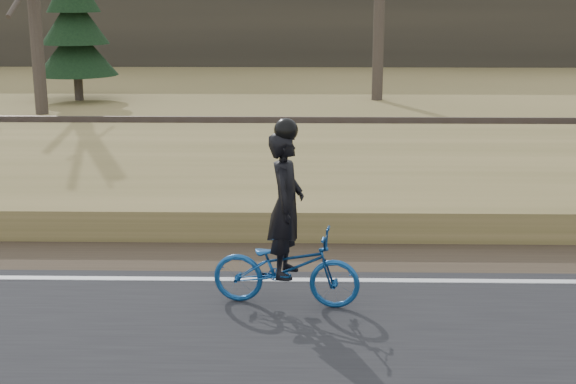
{
  "coord_description": "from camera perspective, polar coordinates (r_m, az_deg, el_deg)",
  "views": [
    {
      "loc": [
        3.98,
        -9.05,
        3.54
      ],
      "look_at": [
        3.79,
        0.5,
        1.1
      ],
      "focal_mm": 50.0,
      "sensor_mm": 36.0,
      "label": 1
    }
  ],
  "objects": [
    {
      "name": "shoulder",
      "position": [
        11.55,
        -19.13,
        -4.24
      ],
      "size": [
        120.0,
        1.6,
        0.04
      ],
      "primitive_type": "cube",
      "color": "#473A2B",
      "rests_on": "ground"
    },
    {
      "name": "embankment",
      "position": [
        14.23,
        -15.13,
        0.33
      ],
      "size": [
        120.0,
        5.0,
        0.44
      ],
      "primitive_type": "cube",
      "color": "#97824D",
      "rests_on": "ground"
    },
    {
      "name": "ballast",
      "position": [
        17.82,
        -11.8,
        3.3
      ],
      "size": [
        120.0,
        3.0,
        0.45
      ],
      "primitive_type": "cube",
      "color": "slate",
      "rests_on": "ground"
    },
    {
      "name": "railroad",
      "position": [
        17.77,
        -11.85,
        4.26
      ],
      "size": [
        120.0,
        2.4,
        0.29
      ],
      "color": "black",
      "rests_on": "ballast"
    },
    {
      "name": "treeline_backdrop",
      "position": [
        39.26,
        -4.8,
        13.48
      ],
      "size": [
        120.0,
        4.0,
        6.0
      ],
      "primitive_type": "cube",
      "color": "#383328",
      "rests_on": "ground"
    },
    {
      "name": "cyclist",
      "position": [
        8.94,
        -0.14,
        -3.92
      ],
      "size": [
        1.73,
        0.82,
        2.13
      ],
      "rotation": [
        0.0,
        0.0,
        1.42
      ],
      "color": "navy",
      "rests_on": "road"
    },
    {
      "name": "conifer",
      "position": [
        26.84,
        -14.96,
        11.72
      ],
      "size": [
        2.6,
        2.6,
        5.37
      ],
      "color": "#453C33",
      "rests_on": "ground"
    }
  ]
}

